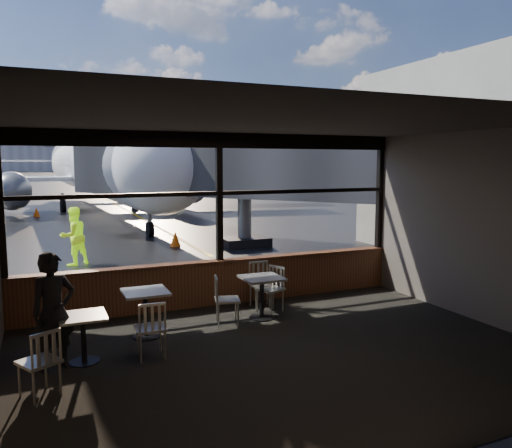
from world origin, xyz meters
TOP-DOWN VIEW (x-y plane):
  - ground_plane at (0.00, 120.00)m, footprint 520.00×520.00m
  - carpet_floor at (0.00, -3.00)m, footprint 8.00×6.00m
  - ceiling at (0.00, -3.00)m, footprint 8.00×6.00m
  - wall_right at (4.00, -3.00)m, footprint 0.04×6.00m
  - wall_back at (0.00, -6.00)m, footprint 8.00×0.04m
  - window_sill at (0.00, 0.00)m, footprint 8.00×0.28m
  - window_header at (0.00, 0.00)m, footprint 8.00×0.18m
  - mullion_left at (-3.95, 0.00)m, footprint 0.12×0.12m
  - mullion_centre at (0.00, 0.00)m, footprint 0.12×0.12m
  - mullion_right at (3.95, 0.00)m, footprint 0.12×0.12m
  - window_transom at (0.00, 0.00)m, footprint 8.00×0.10m
  - airliner at (0.05, 21.35)m, footprint 29.51×34.79m
  - jet_bridge at (3.60, 5.50)m, footprint 9.67×11.82m
  - cafe_table_near at (0.40, -1.22)m, footprint 0.73×0.73m
  - cafe_table_mid at (-1.79, -1.37)m, footprint 0.73×0.73m
  - cafe_table_left at (-2.83, -2.09)m, footprint 0.65×0.65m
  - chair_near_e at (0.71, -0.92)m, footprint 0.65×0.65m
  - chair_near_w at (-0.31, -1.29)m, footprint 0.60×0.60m
  - chair_near_n at (0.69, -0.57)m, footprint 0.54×0.54m
  - chair_mid_s at (-1.90, -2.30)m, footprint 0.51×0.51m
  - chair_left_s at (-3.42, -3.00)m, footprint 0.66×0.66m
  - passenger at (-3.22, -2.18)m, footprint 0.71×0.58m
  - ground_crew at (-2.50, 5.43)m, footprint 1.01×0.95m
  - cone_nose at (0.94, 7.43)m, footprint 0.38×0.38m
  - cone_wing at (-3.57, 19.99)m, footprint 0.36×0.36m
  - terminal_annex at (10.00, 2.50)m, footprint 5.00×7.00m
  - hangar_mid at (0.00, 185.00)m, footprint 38.00×15.00m
  - hangar_right at (60.00, 178.00)m, footprint 50.00×20.00m
  - fuel_tank_c at (-10.00, 182.00)m, footprint 8.00×8.00m
  - treeline at (0.00, 210.00)m, footprint 360.00×3.00m

SIDE VIEW (x-z plane):
  - ground_plane at x=0.00m, z-range 0.00..0.00m
  - carpet_floor at x=0.00m, z-range 0.01..0.01m
  - cone_wing at x=-3.57m, z-range 0.00..0.49m
  - cone_nose at x=0.94m, z-range 0.00..0.53m
  - cafe_table_left at x=-2.83m, z-range 0.00..0.72m
  - cafe_table_mid at x=-1.79m, z-range 0.00..0.80m
  - cafe_table_near at x=0.40m, z-range 0.00..0.80m
  - chair_left_s at x=-3.42m, z-range 0.00..0.89m
  - window_sill at x=0.00m, z-range 0.00..0.90m
  - chair_near_w at x=-0.31m, z-range 0.00..0.90m
  - chair_mid_s at x=-1.90m, z-range 0.00..0.90m
  - chair_near_e at x=0.71m, z-range 0.00..0.91m
  - chair_near_n at x=0.69m, z-range 0.00..0.93m
  - ground_crew at x=-2.50m, z-range 0.00..1.66m
  - passenger at x=-3.22m, z-range 0.00..1.68m
  - wall_right at x=4.00m, z-range 0.00..3.50m
  - wall_back at x=0.00m, z-range 0.00..3.50m
  - mullion_left at x=-3.95m, z-range 0.90..3.50m
  - mullion_centre at x=0.00m, z-range 0.90..3.50m
  - mullion_right at x=3.95m, z-range 0.90..3.50m
  - window_transom at x=0.00m, z-range 2.26..2.34m
  - jet_bridge at x=3.60m, z-range 0.00..5.16m
  - terminal_annex at x=10.00m, z-range 0.00..6.00m
  - fuel_tank_c at x=-10.00m, z-range 0.00..6.00m
  - window_header at x=0.00m, z-range 3.20..3.50m
  - ceiling at x=0.00m, z-range 3.48..3.52m
  - hangar_mid at x=0.00m, z-range 0.00..10.00m
  - airliner at x=0.05m, z-range 0.00..10.21m
  - hangar_right at x=60.00m, z-range 0.00..12.00m
  - treeline at x=0.00m, z-range 0.00..12.00m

